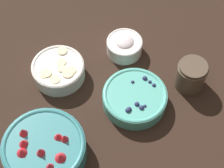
{
  "coord_description": "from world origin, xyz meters",
  "views": [
    {
      "loc": [
        0.39,
        0.35,
        0.96
      ],
      "look_at": [
        -0.06,
        -0.04,
        0.04
      ],
      "focal_mm": 60.0,
      "sensor_mm": 36.0,
      "label": 1
    }
  ],
  "objects_px": {
    "bowl_bananas": "(59,69)",
    "bowl_strawberries": "(44,149)",
    "bowl_blueberries": "(135,97)",
    "jar_chocolate": "(191,76)",
    "bowl_cream": "(124,45)"
  },
  "relations": [
    {
      "from": "bowl_bananas",
      "to": "bowl_blueberries",
      "type": "bearing_deg",
      "value": 108.13
    },
    {
      "from": "bowl_strawberries",
      "to": "bowl_bananas",
      "type": "xyz_separation_m",
      "value": [
        -0.21,
        -0.16,
        -0.01
      ]
    },
    {
      "from": "bowl_strawberries",
      "to": "bowl_cream",
      "type": "height_order",
      "value": "bowl_strawberries"
    },
    {
      "from": "bowl_strawberries",
      "to": "bowl_cream",
      "type": "bearing_deg",
      "value": -169.91
    },
    {
      "from": "bowl_blueberries",
      "to": "jar_chocolate",
      "type": "bearing_deg",
      "value": 153.28
    },
    {
      "from": "bowl_blueberries",
      "to": "jar_chocolate",
      "type": "relative_size",
      "value": 2.05
    },
    {
      "from": "bowl_strawberries",
      "to": "bowl_blueberries",
      "type": "bearing_deg",
      "value": 165.53
    },
    {
      "from": "bowl_strawberries",
      "to": "jar_chocolate",
      "type": "height_order",
      "value": "jar_chocolate"
    },
    {
      "from": "jar_chocolate",
      "to": "bowl_strawberries",
      "type": "bearing_deg",
      "value": -19.12
    },
    {
      "from": "bowl_blueberries",
      "to": "bowl_bananas",
      "type": "height_order",
      "value": "same"
    },
    {
      "from": "bowl_cream",
      "to": "bowl_bananas",
      "type": "bearing_deg",
      "value": -23.53
    },
    {
      "from": "bowl_bananas",
      "to": "bowl_strawberries",
      "type": "bearing_deg",
      "value": 37.89
    },
    {
      "from": "bowl_strawberries",
      "to": "bowl_cream",
      "type": "relative_size",
      "value": 1.95
    },
    {
      "from": "bowl_bananas",
      "to": "bowl_cream",
      "type": "xyz_separation_m",
      "value": [
        -0.2,
        0.09,
        -0.0
      ]
    },
    {
      "from": "bowl_strawberries",
      "to": "jar_chocolate",
      "type": "distance_m",
      "value": 0.47
    }
  ]
}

